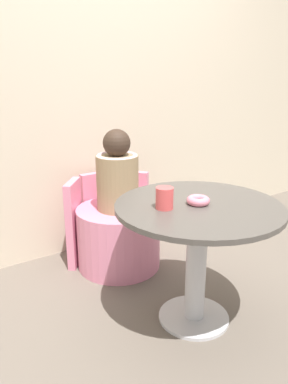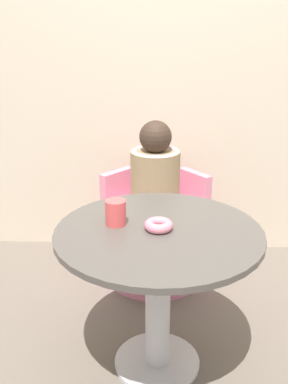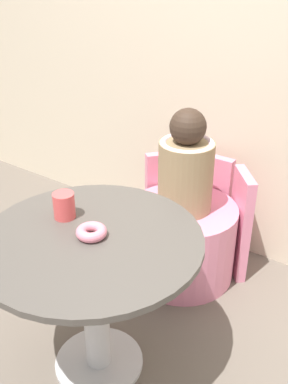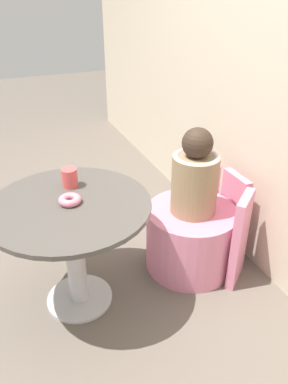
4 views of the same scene
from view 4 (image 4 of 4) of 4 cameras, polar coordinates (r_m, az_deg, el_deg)
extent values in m
plane|color=#665B51|center=(2.25, -8.75, -16.46)|extent=(12.00, 12.00, 0.00)
cube|color=beige|center=(2.14, 20.41, 16.90)|extent=(6.00, 0.06, 2.40)
cylinder|color=silver|center=(2.28, -9.72, -15.57)|extent=(0.37, 0.37, 0.02)
cylinder|color=silver|center=(2.07, -10.45, -9.48)|extent=(0.10, 0.10, 0.60)
cylinder|color=#4C4742|center=(1.89, -11.31, -2.06)|extent=(0.82, 0.82, 0.02)
cylinder|color=pink|center=(2.37, 7.07, -6.95)|extent=(0.55, 0.55, 0.41)
cube|color=pink|center=(2.46, 13.32, -3.58)|extent=(0.23, 0.05, 0.58)
cube|color=pink|center=(2.26, 14.37, -7.09)|extent=(0.19, 0.21, 0.58)
cube|color=pink|center=(2.57, 8.48, -1.55)|extent=(0.19, 0.21, 0.58)
cylinder|color=#937A56|center=(2.17, 7.69, 1.16)|extent=(0.27, 0.27, 0.35)
torus|color=beige|center=(2.09, 7.99, 5.16)|extent=(0.26, 0.26, 0.04)
sphere|color=#38281E|center=(2.06, 8.16, 7.38)|extent=(0.17, 0.17, 0.17)
torus|color=pink|center=(1.88, -11.23, -1.19)|extent=(0.11, 0.11, 0.04)
cylinder|color=#DB4C4C|center=(2.01, -11.24, 2.14)|extent=(0.08, 0.08, 0.10)
camera|label=1|loc=(2.96, -43.95, 14.92)|focal=35.00mm
camera|label=2|loc=(2.06, -63.07, 8.17)|focal=42.00mm
camera|label=3|loc=(0.98, -70.65, 7.24)|focal=42.00mm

